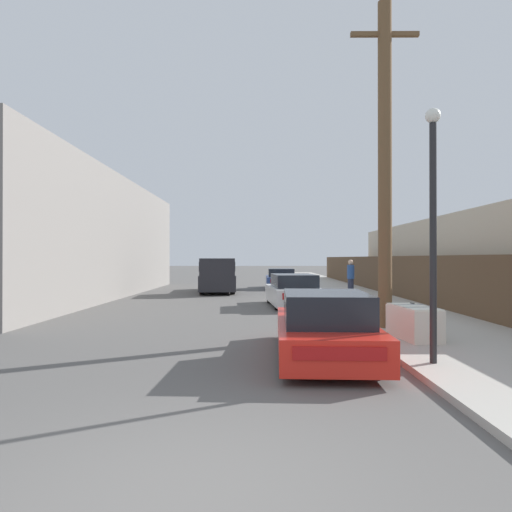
{
  "coord_description": "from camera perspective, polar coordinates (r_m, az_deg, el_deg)",
  "views": [
    {
      "loc": [
        0.64,
        -3.57,
        1.94
      ],
      "look_at": [
        0.58,
        8.59,
        2.0
      ],
      "focal_mm": 32.0,
      "sensor_mm": 36.0,
      "label": 1
    }
  ],
  "objects": [
    {
      "name": "car_parked_mid",
      "position": [
        18.39,
        4.68,
        -4.41
      ],
      "size": [
        2.19,
        4.36,
        1.29
      ],
      "rotation": [
        0.0,
        0.0,
        0.08
      ],
      "color": "silver",
      "rests_on": "ground"
    },
    {
      "name": "pickup_truck",
      "position": [
        25.53,
        -4.84,
        -2.49
      ],
      "size": [
        2.39,
        5.76,
        1.93
      ],
      "rotation": [
        0.0,
        0.0,
        3.22
      ],
      "color": "#232328",
      "rests_on": "ground"
    },
    {
      "name": "building_right_house",
      "position": [
        23.87,
        26.43,
        -0.45
      ],
      "size": [
        6.0,
        19.43,
        3.7
      ],
      "primitive_type": "cube",
      "color": "beige",
      "rests_on": "ground"
    },
    {
      "name": "building_left_block",
      "position": [
        24.84,
        -23.66,
        2.14
      ],
      "size": [
        7.0,
        22.0,
        5.94
      ],
      "primitive_type": "cube",
      "color": "gray",
      "rests_on": "ground"
    },
    {
      "name": "street_lamp",
      "position": [
        8.52,
        21.26,
        4.92
      ],
      "size": [
        0.26,
        0.26,
        4.43
      ],
      "color": "#232326",
      "rests_on": "sidewalk_curb"
    },
    {
      "name": "pedestrian",
      "position": [
        22.21,
        11.76,
        -2.63
      ],
      "size": [
        0.34,
        0.34,
        1.74
      ],
      "color": "#282D42",
      "rests_on": "sidewalk_curb"
    },
    {
      "name": "wooden_fence",
      "position": [
        24.94,
        15.69,
        -2.23
      ],
      "size": [
        0.08,
        39.58,
        1.92
      ],
      "primitive_type": "cube",
      "color": "brown",
      "rests_on": "sidewalk_curb"
    },
    {
      "name": "ground_plane",
      "position": [
        4.11,
        -9.95,
        -28.41
      ],
      "size": [
        220.0,
        220.0,
        0.0
      ],
      "primitive_type": "plane",
      "color": "#595654"
    },
    {
      "name": "utility_pole",
      "position": [
        12.72,
        15.81,
        11.32
      ],
      "size": [
        1.8,
        0.36,
        8.58
      ],
      "color": "brown",
      "rests_on": "sidewalk_curb"
    },
    {
      "name": "car_parked_far",
      "position": [
        29.22,
        3.1,
        -2.88
      ],
      "size": [
        1.83,
        4.15,
        1.27
      ],
      "rotation": [
        0.0,
        0.0,
        -0.0
      ],
      "color": "#2D478C",
      "rests_on": "ground"
    },
    {
      "name": "sidewalk_curb",
      "position": [
        27.53,
        10.08,
        -4.18
      ],
      "size": [
        4.2,
        63.0,
        0.12
      ],
      "primitive_type": "cube",
      "color": "#ADA89E",
      "rests_on": "ground"
    },
    {
      "name": "discarded_fridge",
      "position": [
        11.05,
        19.1,
        -7.82
      ],
      "size": [
        0.83,
        1.69,
        0.75
      ],
      "rotation": [
        0.0,
        0.0,
        0.09
      ],
      "color": "silver",
      "rests_on": "sidewalk_curb"
    },
    {
      "name": "parked_sports_car_red",
      "position": [
        9.05,
        8.49,
        -8.84
      ],
      "size": [
        1.94,
        4.62,
        1.29
      ],
      "rotation": [
        0.0,
        0.0,
        -0.04
      ],
      "color": "red",
      "rests_on": "ground"
    }
  ]
}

